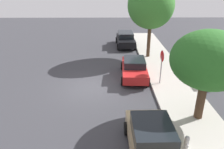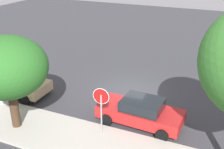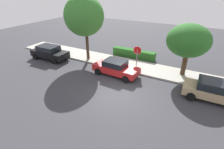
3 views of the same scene
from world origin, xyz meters
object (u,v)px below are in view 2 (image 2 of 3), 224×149
parked_car_red (141,112)px  parked_car_tan (15,82)px  stop_sign (101,104)px  fire_hydrant (2,101)px  street_tree_near_corner (8,67)px

parked_car_red → parked_car_tan: parked_car_tan is taller
stop_sign → fire_hydrant: stop_sign is taller
street_tree_near_corner → fire_hydrant: street_tree_near_corner is taller
stop_sign → fire_hydrant: size_ratio=3.55×
street_tree_near_corner → parked_car_red: bearing=-152.2°
parked_car_red → parked_car_tan: size_ratio=1.00×
street_tree_near_corner → stop_sign: bearing=-163.6°
parked_car_red → street_tree_near_corner: bearing=27.8°
stop_sign → parked_car_tan: stop_sign is taller
street_tree_near_corner → parked_car_tan: bearing=-48.5°
fire_hydrant → parked_car_red: bearing=-169.4°
parked_car_tan → fire_hydrant: (-0.34, 1.58, -0.39)m
parked_car_red → street_tree_near_corner: street_tree_near_corner is taller
parked_car_tan → street_tree_near_corner: street_tree_near_corner is taller
parked_car_tan → street_tree_near_corner: size_ratio=0.91×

